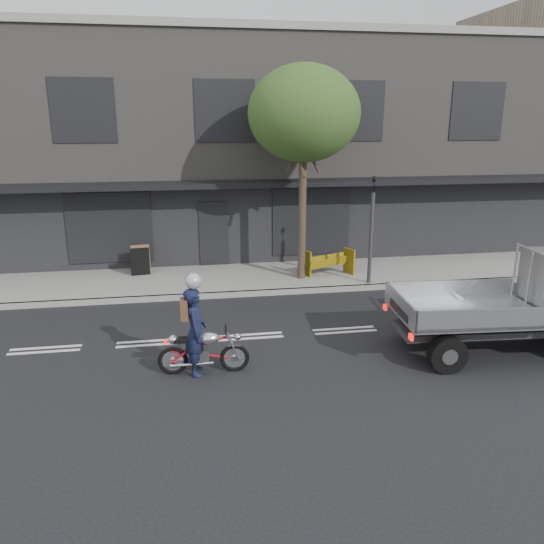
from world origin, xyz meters
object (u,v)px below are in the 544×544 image
(street_tree, at_px, (304,114))
(traffic_light_pole, at_px, (371,236))
(construction_barrier, at_px, (330,263))
(rider, at_px, (196,331))
(motorcycle, at_px, (204,350))
(sandwich_board, at_px, (140,262))

(street_tree, distance_m, traffic_light_pole, 4.23)
(traffic_light_pole, distance_m, construction_barrier, 1.73)
(street_tree, relative_size, rider, 3.60)
(street_tree, distance_m, construction_barrier, 4.78)
(construction_barrier, bearing_deg, motorcycle, -126.19)
(motorcycle, relative_size, construction_barrier, 1.21)
(construction_barrier, distance_m, sandwich_board, 6.23)
(motorcycle, xyz_separation_m, construction_barrier, (4.35, 5.95, 0.09))
(rider, xyz_separation_m, construction_barrier, (4.50, 5.95, -0.34))
(traffic_light_pole, xyz_separation_m, sandwich_board, (-7.18, 1.94, -1.02))
(rider, relative_size, construction_barrier, 1.19)
(traffic_light_pole, xyz_separation_m, construction_barrier, (-1.05, 0.88, -1.06))
(traffic_light_pole, distance_m, motorcycle, 7.50)
(motorcycle, xyz_separation_m, rider, (-0.15, 0.00, 0.43))
(rider, xyz_separation_m, sandwich_board, (-1.63, 7.01, -0.30))
(traffic_light_pole, relative_size, rider, 1.87)
(traffic_light_pole, relative_size, construction_barrier, 2.22)
(construction_barrier, bearing_deg, sandwich_board, 170.20)
(motorcycle, distance_m, rider, 0.46)
(traffic_light_pole, height_order, sandwich_board, traffic_light_pole)
(rider, distance_m, construction_barrier, 7.47)
(street_tree, height_order, construction_barrier, street_tree)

